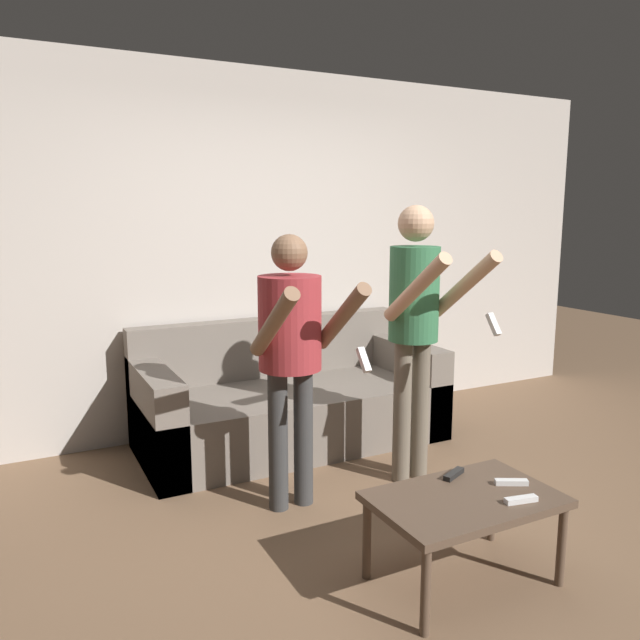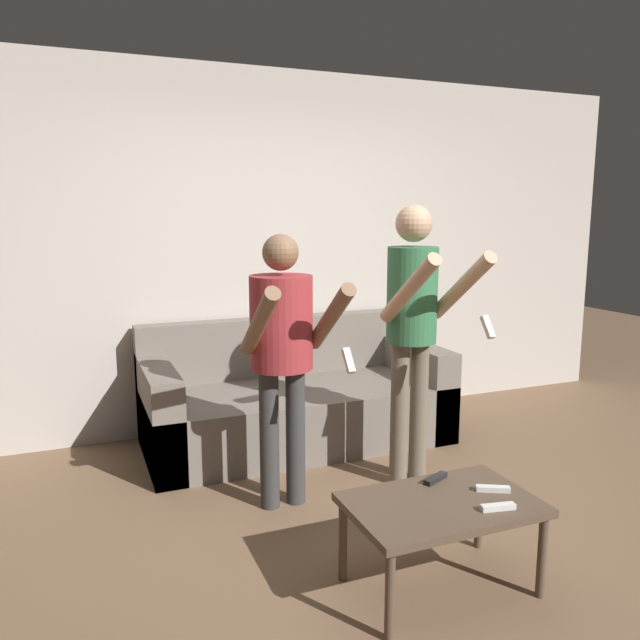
% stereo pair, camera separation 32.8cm
% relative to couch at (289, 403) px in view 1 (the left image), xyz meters
% --- Properties ---
extents(ground_plane, '(14.00, 14.00, 0.00)m').
position_rel_couch_xyz_m(ground_plane, '(-0.03, -1.49, -0.29)').
color(ground_plane, brown).
extents(wall_back, '(6.40, 0.06, 2.70)m').
position_rel_couch_xyz_m(wall_back, '(-0.03, 0.50, 1.06)').
color(wall_back, beige).
rests_on(wall_back, ground_plane).
extents(couch, '(2.14, 0.95, 0.86)m').
position_rel_couch_xyz_m(couch, '(0.00, 0.00, 0.00)').
color(couch, slate).
rests_on(couch, ground_plane).
extents(person_standing_left, '(0.47, 0.68, 1.54)m').
position_rel_couch_xyz_m(person_standing_left, '(-0.41, -0.95, 0.68)').
color(person_standing_left, '#383838').
rests_on(person_standing_left, ground_plane).
extents(person_standing_right, '(0.42, 0.70, 1.70)m').
position_rel_couch_xyz_m(person_standing_right, '(0.41, -0.95, 0.76)').
color(person_standing_right, '#6B6051').
rests_on(person_standing_right, ground_plane).
extents(coffee_table, '(0.82, 0.52, 0.41)m').
position_rel_couch_xyz_m(coffee_table, '(-0.02, -1.96, 0.08)').
color(coffee_table, brown).
rests_on(coffee_table, ground_plane).
extents(remote_near, '(0.15, 0.06, 0.02)m').
position_rel_couch_xyz_m(remote_near, '(0.15, -2.12, 0.14)').
color(remote_near, white).
rests_on(remote_near, coffee_table).
extents(remote_mid, '(0.15, 0.10, 0.02)m').
position_rel_couch_xyz_m(remote_mid, '(0.24, -1.97, 0.14)').
color(remote_mid, white).
rests_on(remote_mid, coffee_table).
extents(remote_far, '(0.15, 0.09, 0.02)m').
position_rel_couch_xyz_m(remote_far, '(0.06, -1.77, 0.14)').
color(remote_far, black).
rests_on(remote_far, coffee_table).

